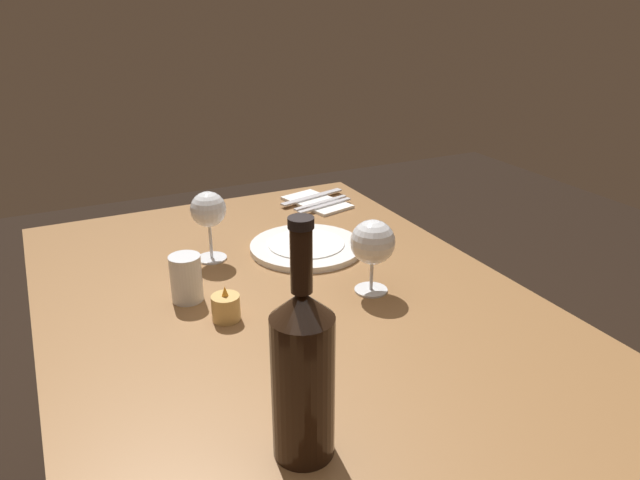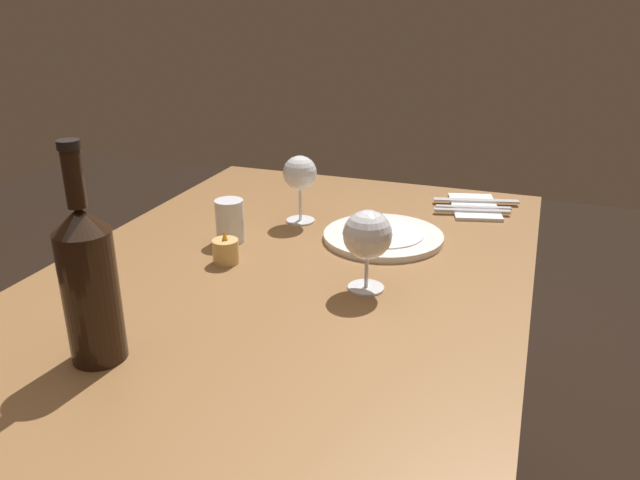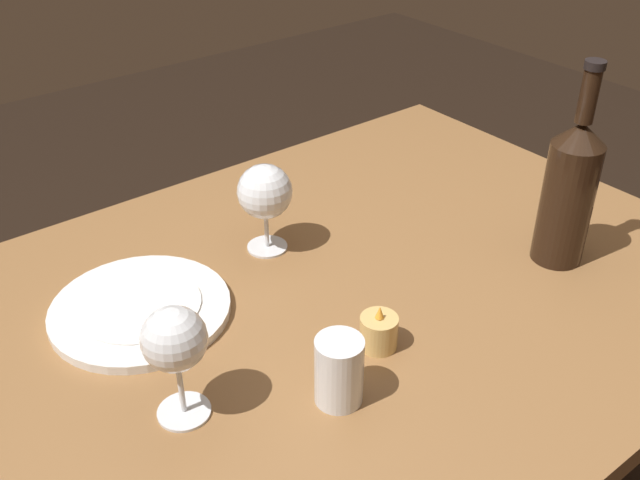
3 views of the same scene
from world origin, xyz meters
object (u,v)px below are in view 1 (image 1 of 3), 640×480
wine_glass_left (208,211)px  water_tumbler (186,281)px  wine_bottle (303,371)px  folded_napkin (317,202)px  wine_glass_right (373,243)px  fork_outer (325,205)px  table_knife (312,197)px  dinner_plate (306,247)px  votive_candle (226,309)px  fork_inner (321,203)px

wine_glass_left → water_tumbler: bearing=149.4°
wine_bottle → folded_napkin: bearing=-26.9°
wine_glass_left → wine_glass_right: wine_glass_left is taller
fork_outer → wine_bottle: bearing=151.7°
wine_glass_left → wine_glass_right: 0.37m
wine_bottle → folded_napkin: size_ratio=1.54×
wine_glass_right → wine_bottle: bearing=138.6°
wine_bottle → table_knife: size_ratio=1.56×
wine_bottle → folded_napkin: 0.98m
folded_napkin → water_tumbler: bearing=130.1°
dinner_plate → table_knife: (0.31, -0.16, 0.00)m
water_tumbler → wine_glass_right: bearing=-110.3°
folded_napkin → fork_outer: bearing=180.0°
votive_candle → dinner_plate: votive_candle is taller
wine_glass_right → votive_candle: bearing=86.7°
wine_glass_left → dinner_plate: size_ratio=0.60×
wine_glass_left → fork_inner: (0.21, -0.37, -0.10)m
water_tumbler → votive_candle: water_tumbler is taller
wine_bottle → fork_outer: wine_bottle is taller
folded_napkin → fork_inner: 0.03m
votive_candle → dinner_plate: 0.35m
fork_outer → table_knife: same height
votive_candle → fork_outer: votive_candle is taller
table_knife → wine_glass_left: bearing=125.1°
wine_glass_left → folded_napkin: size_ratio=0.74×
fork_outer → water_tumbler: bearing=126.3°
fork_inner → fork_outer: 0.02m
water_tumbler → dinner_plate: bearing=-69.1°
wine_glass_right → fork_outer: (0.47, -0.13, -0.09)m
wine_glass_right → fork_inner: size_ratio=0.84×
fork_inner → votive_candle: bearing=138.3°
water_tumbler → votive_candle: bearing=-157.9°
water_tumbler → dinner_plate: water_tumbler is taller
wine_bottle → folded_napkin: (0.87, -0.44, -0.12)m
dinner_plate → fork_inner: 0.30m
wine_bottle → votive_candle: 0.38m
votive_candle → fork_inner: bearing=-41.7°
fork_inner → wine_glass_left: bearing=119.0°
fork_outer → table_knife: 0.08m
wine_bottle → table_knife: 1.01m
wine_glass_right → votive_candle: (0.02, 0.29, -0.08)m
votive_candle → wine_glass_right: bearing=-93.3°
table_knife → fork_outer: bearing=180.0°
water_tumbler → fork_outer: water_tumbler is taller
wine_bottle → table_knife: wine_bottle is taller
fork_outer → dinner_plate: bearing=144.7°
water_tumbler → table_knife: 0.63m
wine_bottle → fork_inner: wine_bottle is taller
fork_outer → table_knife: bearing=0.0°
wine_glass_left → folded_napkin: 0.45m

